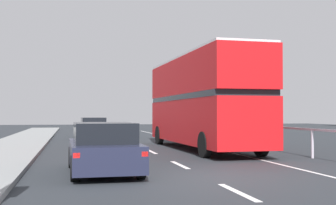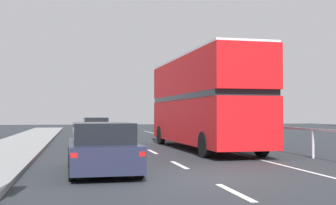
{
  "view_description": "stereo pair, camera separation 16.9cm",
  "coord_description": "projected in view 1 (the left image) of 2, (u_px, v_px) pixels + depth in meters",
  "views": [
    {
      "loc": [
        -3.46,
        -11.49,
        1.66
      ],
      "look_at": [
        -0.0,
        4.46,
        2.08
      ],
      "focal_mm": 47.67,
      "sensor_mm": 36.0,
      "label": 1
    },
    {
      "loc": [
        -3.3,
        -11.52,
        1.66
      ],
      "look_at": [
        -0.0,
        4.46,
        2.08
      ],
      "focal_mm": 47.67,
      "sensor_mm": 36.0,
      "label": 2
    }
  ],
  "objects": [
    {
      "name": "bridge_side_railing",
      "position": [
        256.0,
        129.0,
        21.88
      ],
      "size": [
        0.1,
        42.0,
        1.12
      ],
      "color": "#BAB1C0",
      "rests_on": "ground"
    },
    {
      "name": "hatchback_car_near",
      "position": [
        103.0,
        149.0,
        12.51
      ],
      "size": [
        1.93,
        4.3,
        1.42
      ],
      "rotation": [
        0.0,
        0.0,
        0.02
      ],
      "color": "#1E2137",
      "rests_on": "ground"
    },
    {
      "name": "sedan_car_ahead",
      "position": [
        93.0,
        128.0,
        30.42
      ],
      "size": [
        1.9,
        4.37,
        1.42
      ],
      "rotation": [
        0.0,
        0.0,
        0.03
      ],
      "color": "gray",
      "rests_on": "ground"
    },
    {
      "name": "ground_plane",
      "position": [
        203.0,
        178.0,
        11.91
      ],
      "size": [
        74.45,
        120.0,
        0.1
      ],
      "primitive_type": "cube",
      "color": "#272B30"
    },
    {
      "name": "double_decker_bus_red",
      "position": [
        202.0,
        100.0,
        20.85
      ],
      "size": [
        2.84,
        10.85,
        4.33
      ],
      "rotation": [
        0.0,
        0.0,
        0.03
      ],
      "color": "red",
      "rests_on": "ground"
    },
    {
      "name": "lane_paint_markings",
      "position": [
        193.0,
        150.0,
        20.73
      ],
      "size": [
        3.4,
        46.0,
        0.01
      ],
      "color": "silver",
      "rests_on": "ground"
    }
  ]
}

